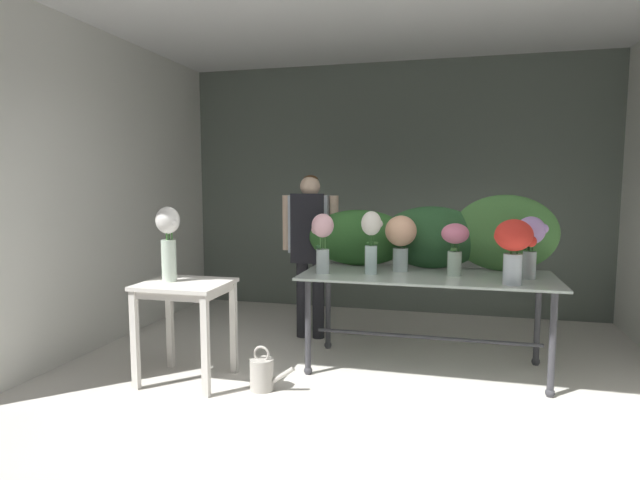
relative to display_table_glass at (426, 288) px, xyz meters
The scene contains 16 objects.
ground_plane 0.91m from the display_table_glass, 156.47° to the left, with size 8.02×8.02×0.00m, color silver.
wall_back 2.27m from the display_table_glass, 104.63° to the left, with size 5.13×0.12×2.99m, color slate.
wall_left 3.21m from the display_table_glass, behind, with size 0.12×3.77×2.99m, color silver.
ceiling_slab 2.43m from the display_table_glass, 156.47° to the left, with size 5.25×3.77×0.12m, color silver.
display_table_glass is the anchor object (origin of this frame).
side_table_white 1.95m from the display_table_glass, 158.18° to the right, with size 0.66×0.58×0.79m.
florist 1.39m from the display_table_glass, 151.18° to the left, with size 0.58×0.24×1.64m.
foliage_backdrop 0.52m from the display_table_glass, 89.58° to the left, with size 2.17×0.28×0.65m.
vase_rosy_ranunculus 0.44m from the display_table_glass, ahead, with size 0.22×0.22×0.43m.
vase_lilac_anemones 0.90m from the display_table_glass, ahead, with size 0.24×0.22×0.49m.
vase_peach_dahlias 0.49m from the display_table_glass, 153.58° to the left, with size 0.27×0.27×0.48m.
vase_ivory_lilies 0.63m from the display_table_glass, 168.29° to the right, with size 0.18×0.17×0.52m.
vase_blush_carnations 0.96m from the display_table_glass, 169.08° to the right, with size 0.19×0.19×0.50m.
vase_scarlet_freesia 0.82m from the display_table_glass, 24.82° to the right, with size 0.31×0.27×0.49m.
vase_white_roses_tall 2.12m from the display_table_glass, 159.54° to the right, with size 0.19×0.18×0.59m.
watering_can 1.50m from the display_table_glass, 147.18° to the right, with size 0.35×0.18×0.34m.
Camera 1 is at (0.74, -2.74, 1.56)m, focal length 29.24 mm.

